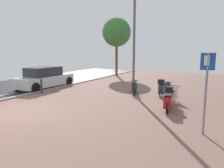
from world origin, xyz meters
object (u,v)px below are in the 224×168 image
(parking_sign, at_px, (206,85))
(street_tree, at_px, (117,33))
(bollard_far, at_px, (41,86))
(scooter_mid, at_px, (168,101))
(lamp_post, at_px, (134,35))
(scooter_far, at_px, (171,96))
(parked_car_near, at_px, (44,78))
(scooter_extra, at_px, (134,88))
(scooter_near, at_px, (163,88))

(parking_sign, bearing_deg, street_tree, 126.41)
(street_tree, height_order, bollard_far, street_tree)
(scooter_mid, relative_size, lamp_post, 0.30)
(scooter_mid, height_order, lamp_post, lamp_post)
(scooter_far, height_order, parked_car_near, parked_car_near)
(parked_car_near, xyz_separation_m, lamp_post, (6.26, 0.76, 2.73))
(street_tree, bearing_deg, lamp_post, -57.47)
(scooter_extra, xyz_separation_m, parked_car_near, (-6.23, -0.96, 0.29))
(scooter_near, height_order, scooter_far, scooter_near)
(scooter_far, relative_size, bollard_far, 2.04)
(scooter_extra, distance_m, street_tree, 9.97)
(scooter_near, xyz_separation_m, scooter_extra, (-1.71, -0.08, -0.09))
(scooter_mid, relative_size, bollard_far, 2.12)
(parking_sign, bearing_deg, scooter_near, 116.82)
(scooter_mid, height_order, parked_car_near, parked_car_near)
(scooter_far, height_order, street_tree, street_tree)
(scooter_near, distance_m, scooter_extra, 1.71)
(bollard_far, bearing_deg, scooter_near, 20.45)
(parking_sign, height_order, bollard_far, parking_sign)
(lamp_post, xyz_separation_m, street_tree, (-5.02, 7.88, 0.94))
(scooter_near, height_order, bollard_far, scooter_near)
(street_tree, bearing_deg, scooter_far, -51.17)
(scooter_near, bearing_deg, bollard_far, -159.55)
(scooter_far, distance_m, lamp_post, 4.11)
(parking_sign, xyz_separation_m, street_tree, (-9.10, 12.34, 2.81))
(scooter_extra, height_order, bollard_far, bollard_far)
(lamp_post, xyz_separation_m, bollard_far, (-5.02, -2.22, -2.96))
(scooter_mid, bearing_deg, scooter_extra, 134.59)
(parking_sign, bearing_deg, parked_car_near, 160.26)
(scooter_far, distance_m, street_tree, 12.57)
(scooter_mid, bearing_deg, lamp_post, 136.57)
(scooter_mid, xyz_separation_m, scooter_far, (-0.10, 1.00, 0.04))
(scooter_near, xyz_separation_m, scooter_far, (0.79, -1.71, -0.02))
(scooter_mid, bearing_deg, parked_car_near, 169.27)
(scooter_near, height_order, street_tree, street_tree)
(scooter_near, distance_m, bollard_far, 7.16)
(parking_sign, xyz_separation_m, bollard_far, (-9.11, 2.25, -1.09))
(scooter_far, height_order, scooter_extra, scooter_far)
(scooter_mid, relative_size, parked_car_near, 0.44)
(scooter_far, distance_m, scooter_extra, 2.99)
(scooter_mid, distance_m, street_tree, 13.39)
(scooter_near, relative_size, lamp_post, 0.29)
(parked_car_near, distance_m, bollard_far, 1.93)
(scooter_mid, distance_m, bollard_far, 7.60)
(bollard_far, bearing_deg, parking_sign, -13.87)
(scooter_far, xyz_separation_m, parking_sign, (1.61, -3.03, 1.08))
(scooter_mid, bearing_deg, bollard_far, 178.41)
(scooter_mid, bearing_deg, scooter_near, 108.14)
(scooter_mid, relative_size, street_tree, 0.32)
(parking_sign, height_order, lamp_post, lamp_post)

